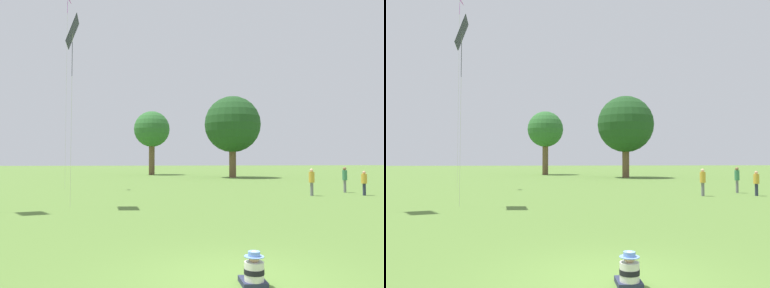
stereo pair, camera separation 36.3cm
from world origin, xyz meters
TOP-DOWN VIEW (x-y plane):
  - ground_plane at (0.00, 0.00)m, footprint 300.00×300.00m
  - seated_toddler at (0.24, -0.29)m, footprint 0.45×0.55m
  - person_standing_2 at (11.92, 17.33)m, footprint 0.38×0.38m
  - person_standing_3 at (12.02, 15.22)m, footprint 0.43×0.43m
  - person_standing_4 at (8.67, 15.45)m, footprint 0.48×0.48m
  - kite_0 at (-5.14, 11.59)m, footprint 0.65×1.48m
  - kite_4 at (-7.72, 23.12)m, footprint 0.45×0.76m
  - distant_tree_0 at (9.56, 40.10)m, footprint 7.21×7.21m
  - distant_tree_1 at (-0.54, 50.76)m, footprint 5.47×5.47m

SIDE VIEW (x-z plane):
  - ground_plane at x=0.00m, z-range 0.00..0.00m
  - seated_toddler at x=0.24m, z-range -0.06..0.56m
  - person_standing_3 at x=12.02m, z-range 0.14..1.67m
  - person_standing_4 at x=8.67m, z-range 0.16..1.85m
  - person_standing_2 at x=11.92m, z-range 0.18..1.92m
  - distant_tree_0 at x=9.56m, z-range 1.57..12.01m
  - distant_tree_1 at x=-0.54m, z-range 2.02..11.75m
  - kite_0 at x=-5.14m, z-range 3.73..12.79m
  - kite_4 at x=-7.72m, z-range 6.32..21.59m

